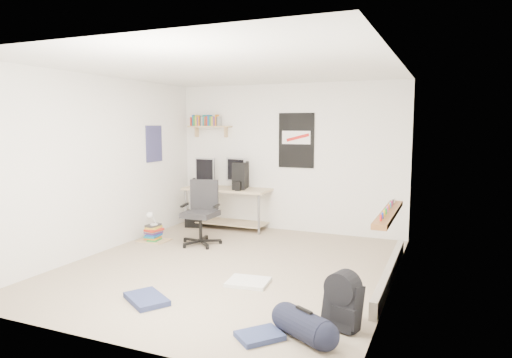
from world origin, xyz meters
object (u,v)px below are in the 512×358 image
at_px(backpack, 343,306).
at_px(book_stack, 154,231).
at_px(duffel_bag, 304,324).
at_px(office_chair, 200,213).
at_px(desk, 228,207).

height_order(backpack, book_stack, backpack).
bearing_deg(backpack, duffel_bag, -108.46).
bearing_deg(book_stack, office_chair, 6.70).
bearing_deg(office_chair, desk, 83.62).
height_order(office_chair, book_stack, office_chair).
bearing_deg(duffel_bag, book_stack, 174.31).
xyz_separation_m(backpack, book_stack, (-3.40, 1.90, -0.05)).
xyz_separation_m(duffel_bag, book_stack, (-3.15, 2.26, 0.01)).
bearing_deg(office_chair, duffel_bag, -57.47).
height_order(desk, book_stack, desk).
distance_m(office_chair, backpack, 3.30).
bearing_deg(desk, backpack, -53.59).
relative_size(office_chair, backpack, 2.38).
height_order(office_chair, duffel_bag, office_chair).
bearing_deg(office_chair, book_stack, 174.10).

